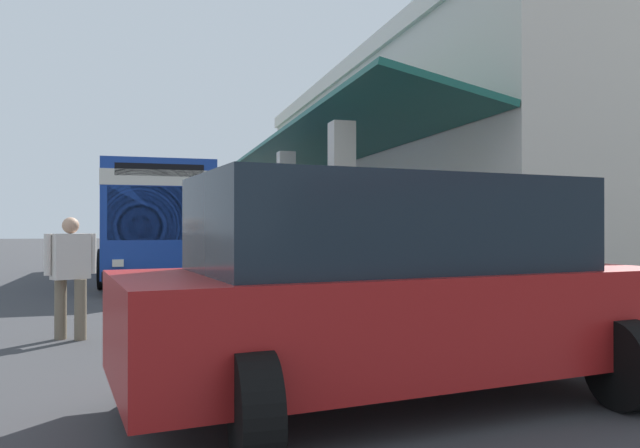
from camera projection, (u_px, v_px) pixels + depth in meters
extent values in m
plane|color=#38383A|center=(356.00, 261.00, 27.15)|extent=(120.00, 120.00, 0.00)
cube|color=#9E998E|center=(259.00, 265.00, 23.58)|extent=(29.53, 0.50, 0.12)
cube|color=beige|center=(483.00, 176.00, 26.24)|extent=(24.61, 12.82, 7.43)
cube|color=silver|center=(483.00, 83.00, 26.26)|extent=(24.91, 13.12, 0.60)
cube|color=beige|center=(236.00, 217.00, 32.57)|extent=(0.55, 0.55, 4.08)
cube|color=beige|center=(255.00, 215.00, 26.65)|extent=(0.55, 0.55, 4.08)
cube|color=beige|center=(286.00, 212.00, 20.73)|extent=(0.55, 0.55, 4.08)
cube|color=beige|center=(342.00, 206.00, 14.81)|extent=(0.55, 0.55, 4.08)
cube|color=#19594C|center=(302.00, 153.00, 24.06)|extent=(24.61, 3.16, 0.82)
cube|color=#19232D|center=(342.00, 230.00, 24.50)|extent=(20.67, 0.08, 2.40)
cube|color=#193D9E|center=(154.00, 221.00, 18.96)|extent=(11.03, 2.67, 2.75)
cube|color=silver|center=(155.00, 191.00, 18.96)|extent=(11.05, 2.69, 0.36)
cube|color=#19232D|center=(154.00, 214.00, 19.25)|extent=(9.27, 2.68, 0.90)
cube|color=#19232D|center=(160.00, 213.00, 13.71)|extent=(0.08, 2.24, 1.20)
cube|color=black|center=(160.00, 170.00, 13.71)|extent=(0.08, 1.94, 0.28)
cube|color=black|center=(160.00, 276.00, 13.58)|extent=(0.23, 2.45, 0.24)
cube|color=silver|center=(201.00, 262.00, 13.91)|extent=(0.06, 0.24, 0.16)
cube|color=silver|center=(118.00, 263.00, 13.41)|extent=(0.06, 0.24, 0.16)
cube|color=silver|center=(154.00, 177.00, 20.41)|extent=(2.42, 1.81, 0.24)
cylinder|color=black|center=(209.00, 267.00, 15.83)|extent=(1.00, 0.30, 1.00)
cylinder|color=black|center=(104.00, 269.00, 15.11)|extent=(1.00, 0.30, 1.00)
cylinder|color=black|center=(189.00, 255.00, 22.27)|extent=(1.00, 0.30, 1.00)
cylinder|color=black|center=(115.00, 256.00, 21.55)|extent=(1.00, 0.30, 1.00)
cube|color=maroon|center=(398.00, 317.00, 5.41)|extent=(2.58, 5.02, 0.84)
cube|color=#19232D|center=(388.00, 224.00, 5.37)|extent=(2.14, 3.47, 0.80)
cylinder|color=black|center=(478.00, 329.00, 6.95)|extent=(0.76, 0.26, 0.76)
cylinder|color=black|center=(625.00, 365.00, 5.17)|extent=(0.76, 0.26, 0.76)
cylinder|color=black|center=(191.00, 353.00, 5.65)|extent=(0.76, 0.26, 0.76)
cylinder|color=black|center=(254.00, 412.00, 3.86)|extent=(0.76, 0.26, 0.76)
cylinder|color=#726651|center=(61.00, 309.00, 8.41)|extent=(0.16, 0.16, 0.83)
cylinder|color=#726651|center=(80.00, 310.00, 8.36)|extent=(0.16, 0.16, 0.83)
cube|color=silver|center=(71.00, 256.00, 8.39)|extent=(0.43, 0.53, 0.62)
sphere|color=tan|center=(71.00, 225.00, 8.39)|extent=(0.22, 0.22, 0.22)
cylinder|color=silver|center=(47.00, 255.00, 8.22)|extent=(0.09, 0.09, 0.56)
cylinder|color=silver|center=(93.00, 253.00, 8.56)|extent=(0.09, 0.09, 0.56)
cube|color=brown|center=(274.00, 256.00, 27.09)|extent=(0.95, 0.95, 0.49)
cylinder|color=#332319|center=(274.00, 250.00, 27.09)|extent=(0.80, 0.80, 0.02)
cylinder|color=brown|center=(274.00, 227.00, 27.09)|extent=(0.16, 0.16, 2.10)
ellipsoid|color=#286B33|center=(275.00, 199.00, 26.72)|extent=(0.78, 0.33, 0.17)
ellipsoid|color=#286B33|center=(284.00, 198.00, 27.10)|extent=(0.45, 0.92, 0.14)
ellipsoid|color=#286B33|center=(271.00, 199.00, 27.51)|extent=(0.94, 0.36, 0.19)
ellipsoid|color=#286B33|center=(264.00, 201.00, 27.10)|extent=(0.45, 0.93, 0.18)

